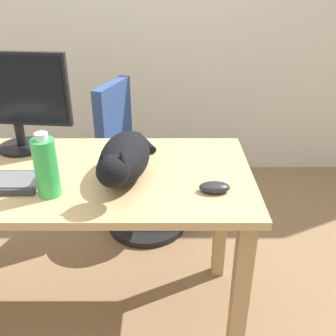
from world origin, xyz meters
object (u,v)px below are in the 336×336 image
object	(u,v)px
office_chair	(137,170)
computer_mouse	(214,187)
cat	(124,158)
water_bottle	(46,167)
monitor	(13,98)

from	to	relation	value
office_chair	computer_mouse	bearing A→B (deg)	-68.28
cat	computer_mouse	size ratio (longest dim) A/B	5.57
office_chair	water_bottle	world-z (taller)	water_bottle
computer_mouse	water_bottle	bearing A→B (deg)	-178.25
monitor	computer_mouse	distance (m)	0.91
computer_mouse	water_bottle	size ratio (longest dim) A/B	0.48
office_chair	computer_mouse	world-z (taller)	office_chair
office_chair	monitor	xyz separation A→B (m)	(-0.46, -0.50, 0.60)
computer_mouse	cat	bearing A→B (deg)	161.66
cat	office_chair	bearing A→B (deg)	91.56
cat	computer_mouse	distance (m)	0.35
monitor	cat	distance (m)	0.56
monitor	computer_mouse	size ratio (longest dim) A/B	4.36
monitor	cat	xyz separation A→B (m)	(0.48, -0.26, -0.15)
office_chair	cat	distance (m)	0.88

